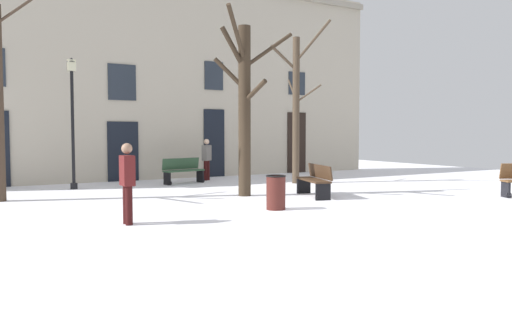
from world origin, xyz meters
The scene contains 10 objects.
ground_plane centered at (0.00, 0.00, 0.00)m, with size 31.82×31.82×0.00m, color white.
building_facade centered at (-0.01, 8.99, 4.13)m, with size 19.89×0.60×8.18m.
tree_center centered at (3.47, 4.88, 2.80)m, with size 1.60×1.98×5.73m.
tree_foreground centered at (0.16, 2.70, 2.66)m, with size 2.52×1.45×5.18m.
streetlamp centered at (-3.83, 6.93, 2.56)m, with size 0.30×0.30×4.22m.
litter_bin centered at (-0.38, 0.14, 0.41)m, with size 0.48×0.48×0.82m.
bench_by_litter_bin centered at (1.83, 1.57, 0.48)m, with size 0.94×1.77×0.92m.
bench_back_to_back_right centered at (-0.12, 6.81, 0.47)m, with size 1.61×0.77×0.92m.
person_near_bench centered at (-3.94, 0.02, 0.89)m, with size 0.23×0.38×1.62m.
person_crossing_plaza centered at (1.10, 7.48, 0.87)m, with size 0.44×0.40×1.59m.
Camera 1 is at (-6.49, -9.54, 1.82)m, focal length 34.03 mm.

